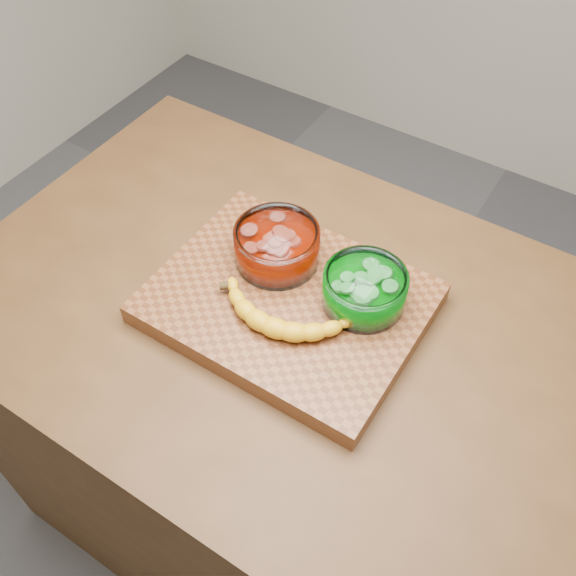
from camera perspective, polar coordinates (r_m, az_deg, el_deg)
The scene contains 6 objects.
ground at distance 1.91m, azimuth 0.00°, elevation -18.83°, with size 3.50×3.50×0.00m, color #4F4F53.
counter at distance 1.50m, azimuth 0.00°, elevation -12.60°, with size 1.20×0.80×0.90m, color #4E3017.
cutting_board at distance 1.11m, azimuth 0.00°, elevation -1.33°, with size 0.45×0.35×0.04m, color brown.
bowl_red at distance 1.12m, azimuth -0.99°, elevation 3.75°, with size 0.15×0.15×0.07m.
bowl_green at distance 1.07m, azimuth 6.81°, elevation -0.13°, with size 0.14×0.14×0.07m.
banana at distance 1.05m, azimuth -0.54°, elevation -2.01°, with size 0.26×0.13×0.04m, color gold, non-canonical shape.
Camera 1 is at (0.37, -0.58, 1.78)m, focal length 40.00 mm.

